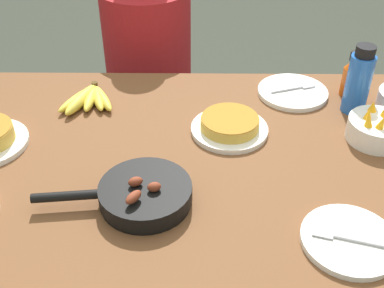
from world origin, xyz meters
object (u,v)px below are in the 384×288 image
fruit_bowl_mango (378,128)px  person_figure (150,92)px  skillet (143,194)px  frittata_plate_center (230,126)px  empty_plate_mid_edge (349,240)px  hot_sauce_bottle (350,76)px  empty_plate_near_front (293,92)px  water_bottle (359,81)px  banana_bunch (89,98)px

fruit_bowl_mango → person_figure: (-0.74, 0.69, -0.29)m
skillet → frittata_plate_center: size_ratio=1.69×
empty_plate_mid_edge → hot_sauce_bottle: bearing=76.6°
skillet → empty_plate_near_front: 0.70m
empty_plate_near_front → water_bottle: bearing=-28.7°
frittata_plate_center → empty_plate_mid_edge: (0.25, -0.44, -0.01)m
fruit_bowl_mango → hot_sauce_bottle: hot_sauce_bottle is taller
skillet → hot_sauce_bottle: hot_sauce_bottle is taller
empty_plate_mid_edge → fruit_bowl_mango: fruit_bowl_mango is taller
banana_bunch → person_figure: (0.15, 0.50, -0.27)m
person_figure → frittata_plate_center: bearing=-65.1°
empty_plate_near_front → fruit_bowl_mango: size_ratio=1.36×
water_bottle → person_figure: 0.95m
empty_plate_mid_edge → banana_bunch: bearing=139.6°
frittata_plate_center → water_bottle: water_bottle is taller
hot_sauce_bottle → person_figure: 0.89m
water_bottle → hot_sauce_bottle: (0.01, 0.10, -0.04)m
banana_bunch → empty_plate_near_front: size_ratio=0.85×
empty_plate_mid_edge → water_bottle: bearing=74.9°
skillet → fruit_bowl_mango: 0.72m
hot_sauce_bottle → person_figure: person_figure is taller
empty_plate_mid_edge → person_figure: person_figure is taller
frittata_plate_center → hot_sauce_bottle: size_ratio=1.47×
banana_bunch → fruit_bowl_mango: bearing=-12.4°
person_figure → empty_plate_mid_edge: bearing=-63.1°
banana_bunch → hot_sauce_bottle: (0.86, 0.07, 0.05)m
empty_plate_mid_edge → skillet: bearing=165.0°
banana_bunch → person_figure: size_ratio=0.17×
skillet → empty_plate_near_front: size_ratio=1.67×
empty_plate_near_front → water_bottle: (0.18, -0.10, 0.10)m
skillet → person_figure: (-0.07, 0.97, -0.28)m
frittata_plate_center → empty_plate_mid_edge: bearing=-60.3°
banana_bunch → fruit_bowl_mango: (0.88, -0.19, 0.02)m
frittata_plate_center → water_bottle: bearing=17.5°
empty_plate_near_front → hot_sauce_bottle: hot_sauce_bottle is taller
fruit_bowl_mango → hot_sauce_bottle: 0.26m
frittata_plate_center → person_figure: 0.77m
empty_plate_near_front → hot_sauce_bottle: 0.19m
empty_plate_mid_edge → fruit_bowl_mango: bearing=66.2°
empty_plate_near_front → person_figure: (-0.53, 0.43, -0.26)m
frittata_plate_center → person_figure: size_ratio=0.19×
frittata_plate_center → person_figure: person_figure is taller
hot_sauce_bottle → skillet: bearing=-140.0°
skillet → frittata_plate_center: (0.23, 0.31, -0.01)m
skillet → empty_plate_near_front: skillet is taller
fruit_bowl_mango → hot_sauce_bottle: size_ratio=1.10×
water_bottle → person_figure: (-0.71, 0.53, -0.36)m
fruit_bowl_mango → empty_plate_near_front: bearing=128.4°
frittata_plate_center → empty_plate_mid_edge: 0.51m
fruit_bowl_mango → water_bottle: (-0.03, 0.16, 0.07)m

